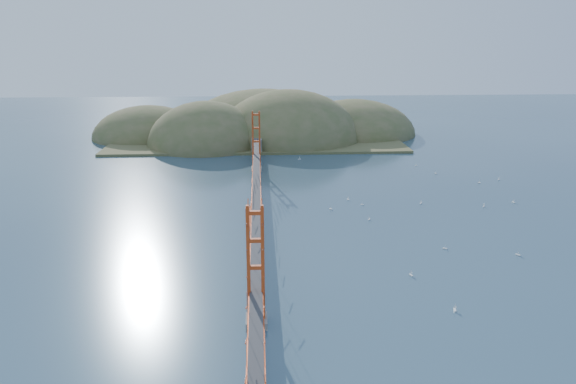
{
  "coord_description": "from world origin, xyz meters",
  "views": [
    {
      "loc": [
        0.42,
        -77.02,
        26.45
      ],
      "look_at": [
        4.55,
        0.0,
        4.19
      ],
      "focal_mm": 35.0,
      "sensor_mm": 36.0,
      "label": 1
    }
  ],
  "objects_px": {
    "bridge": "(256,173)",
    "sailboat_1": "(362,204)",
    "sailboat_2": "(445,248)",
    "sailboat_0": "(411,274)"
  },
  "relations": [
    {
      "from": "bridge",
      "to": "sailboat_0",
      "type": "xyz_separation_m",
      "value": [
        17.29,
        -20.24,
        -6.85
      ]
    },
    {
      "from": "bridge",
      "to": "sailboat_2",
      "type": "xyz_separation_m",
      "value": [
        23.66,
        -12.57,
        -6.86
      ]
    },
    {
      "from": "bridge",
      "to": "sailboat_1",
      "type": "relative_size",
      "value": 166.72
    },
    {
      "from": "sailboat_0",
      "to": "sailboat_2",
      "type": "height_order",
      "value": "sailboat_0"
    },
    {
      "from": "bridge",
      "to": "sailboat_0",
      "type": "height_order",
      "value": "bridge"
    },
    {
      "from": "sailboat_2",
      "to": "bridge",
      "type": "bearing_deg",
      "value": 152.03
    },
    {
      "from": "bridge",
      "to": "sailboat_1",
      "type": "distance_m",
      "value": 19.06
    },
    {
      "from": "bridge",
      "to": "sailboat_0",
      "type": "relative_size",
      "value": 134.33
    },
    {
      "from": "sailboat_1",
      "to": "sailboat_2",
      "type": "relative_size",
      "value": 0.86
    },
    {
      "from": "bridge",
      "to": "sailboat_1",
      "type": "xyz_separation_m",
      "value": [
        16.6,
        6.37,
        -6.87
      ]
    }
  ]
}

